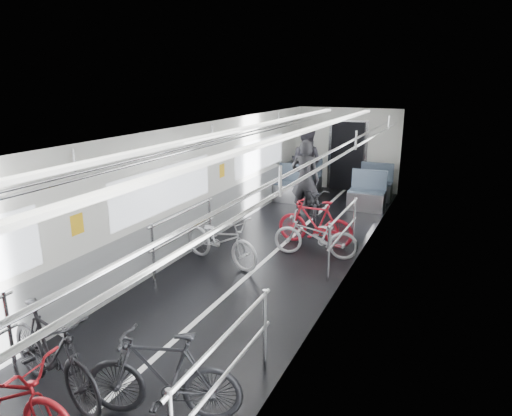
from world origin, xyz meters
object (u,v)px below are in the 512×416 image
at_px(bike_right_mid, 315,236).
at_px(person_standing, 305,179).
at_px(bike_right_near, 163,375).
at_px(bike_aisle, 317,203).
at_px(bike_left_far, 221,240).
at_px(bike_left_near, 1,395).
at_px(bike_left_mid, 53,353).
at_px(bike_right_far, 315,223).
at_px(person_seated, 306,163).

xyz_separation_m(bike_right_mid, person_standing, (-0.98, 2.30, 0.52)).
height_order(bike_right_near, person_standing, person_standing).
xyz_separation_m(bike_aisle, person_standing, (-0.34, 0.10, 0.52)).
distance_m(bike_left_far, bike_right_near, 3.88).
bearing_deg(bike_left_near, bike_left_mid, -4.45).
xyz_separation_m(bike_left_mid, person_standing, (0.30, 7.15, 0.42)).
bearing_deg(bike_right_near, bike_left_far, -177.46).
xyz_separation_m(bike_right_near, person_standing, (-0.91, 6.93, 0.46)).
xyz_separation_m(bike_left_far, bike_right_far, (1.24, 1.61, 0.02)).
distance_m(bike_right_near, bike_right_far, 5.25).
distance_m(bike_left_mid, bike_right_mid, 5.02).
relative_size(bike_right_mid, bike_right_far, 1.02).
height_order(bike_left_mid, bike_right_mid, bike_left_mid).
distance_m(bike_left_near, bike_aisle, 7.68).
relative_size(bike_left_far, person_seated, 0.89).
bearing_deg(bike_right_far, person_standing, -154.68).
bearing_deg(bike_left_near, bike_right_near, -60.32).
bearing_deg(person_standing, bike_right_mid, 112.87).
relative_size(bike_left_mid, person_seated, 0.89).
relative_size(bike_left_far, bike_right_mid, 1.08).
relative_size(bike_left_far, bike_right_far, 1.10).
bearing_deg(bike_left_mid, person_seated, 16.68).
distance_m(bike_left_near, person_standing, 7.77).
relative_size(bike_left_near, bike_right_mid, 1.07).
bearing_deg(bike_right_mid, bike_left_far, -61.67).
distance_m(bike_left_near, bike_right_mid, 5.60).
relative_size(bike_right_near, bike_right_mid, 0.99).
height_order(bike_left_far, person_seated, person_seated).
bearing_deg(person_standing, person_seated, -72.42).
relative_size(bike_left_far, person_standing, 0.91).
bearing_deg(person_seated, bike_left_mid, 101.25).
bearing_deg(bike_right_near, bike_left_near, -73.83).
xyz_separation_m(bike_left_far, person_seated, (-0.18, 5.26, 0.51)).
height_order(bike_left_far, bike_right_near, bike_right_near).
height_order(bike_left_near, bike_right_mid, bike_left_near).
relative_size(bike_left_far, bike_aisle, 1.09).
bearing_deg(bike_right_mid, bike_aisle, -170.24).
height_order(bike_left_mid, bike_right_far, bike_left_mid).
xyz_separation_m(bike_left_far, bike_right_mid, (1.44, 1.00, -0.03)).
relative_size(bike_left_mid, bike_right_near, 1.09).
bearing_deg(bike_left_far, bike_right_mid, -40.06).
height_order(bike_right_mid, person_seated, person_seated).
relative_size(bike_left_far, bike_right_near, 1.09).
relative_size(bike_left_mid, bike_left_far, 1.00).
height_order(bike_left_near, person_standing, person_standing).
relative_size(bike_right_near, person_seated, 0.82).
xyz_separation_m(bike_left_near, bike_right_near, (1.20, 0.81, 0.03)).
distance_m(person_standing, person_seated, 2.06).
bearing_deg(bike_right_far, bike_left_near, -9.89).
height_order(bike_right_near, bike_right_mid, bike_right_near).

